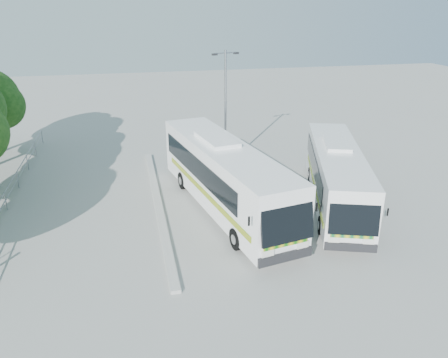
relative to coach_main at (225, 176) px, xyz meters
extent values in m
plane|color=#9A9A95|center=(-1.06, -0.62, -1.87)|extent=(100.00, 100.00, 0.00)
cube|color=#B2B2AD|center=(-3.36, 1.38, -1.79)|extent=(0.40, 16.00, 0.15)
cylinder|color=gray|center=(-11.06, 3.38, -0.92)|extent=(0.06, 22.00, 0.06)
cylinder|color=gray|center=(-11.06, 3.38, -1.32)|extent=(0.06, 22.00, 0.06)
cylinder|color=gray|center=(-11.06, 13.38, -1.37)|extent=(0.06, 0.06, 1.00)
sphere|color=#133B10|center=(-13.01, 12.18, 1.60)|extent=(3.28, 3.28, 3.28)
cube|color=white|center=(0.00, 0.03, 0.01)|extent=(4.72, 12.27, 3.05)
cube|color=black|center=(1.13, -5.90, 0.39)|extent=(2.35, 0.88, 1.94)
cube|color=black|center=(-1.37, 0.38, 0.39)|extent=(1.86, 9.45, 1.10)
cube|color=black|center=(1.13, 0.86, 0.39)|extent=(1.86, 9.45, 1.10)
cube|color=#0F640E|center=(-1.20, -0.50, -0.56)|extent=(1.99, 10.23, 0.28)
cylinder|color=black|center=(-0.38, -4.02, -1.37)|extent=(0.48, 1.04, 1.00)
cylinder|color=black|center=(1.84, -3.59, -1.37)|extent=(0.48, 1.04, 1.00)
cylinder|color=black|center=(-1.76, 3.16, -1.37)|extent=(0.48, 1.04, 1.00)
cylinder|color=black|center=(0.47, 3.59, -1.37)|extent=(0.48, 1.04, 1.00)
cube|color=white|center=(5.84, -0.65, -0.20)|extent=(5.53, 10.78, 2.70)
cube|color=black|center=(4.11, -5.71, 0.13)|extent=(2.06, 1.04, 1.72)
cube|color=black|center=(4.95, 0.21, 0.13)|extent=(2.79, 8.06, 0.97)
cube|color=black|center=(7.08, -0.51, 0.13)|extent=(2.79, 8.06, 0.97)
cube|color=#0E6231|center=(4.68, -0.54, -0.71)|extent=(3.00, 8.73, 0.25)
cylinder|color=black|center=(3.77, -3.60, -1.42)|extent=(0.54, 0.92, 0.89)
cylinder|color=black|center=(5.67, -4.25, -1.42)|extent=(0.54, 0.92, 0.89)
cylinder|color=black|center=(5.87, 2.52, -1.42)|extent=(0.54, 0.92, 0.89)
cylinder|color=black|center=(7.76, 1.87, -1.42)|extent=(0.54, 0.92, 0.89)
cylinder|color=#9A9CA2|center=(1.47, 6.27, 1.83)|extent=(0.18, 0.18, 7.40)
cylinder|color=#9A9CA2|center=(1.47, 6.27, 5.34)|extent=(1.44, 0.49, 0.07)
cube|color=black|center=(0.76, 6.05, 5.30)|extent=(0.36, 0.25, 0.11)
cube|color=black|center=(2.18, 6.48, 5.30)|extent=(0.36, 0.25, 0.11)
camera|label=1|loc=(-4.59, -20.03, 8.15)|focal=35.00mm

